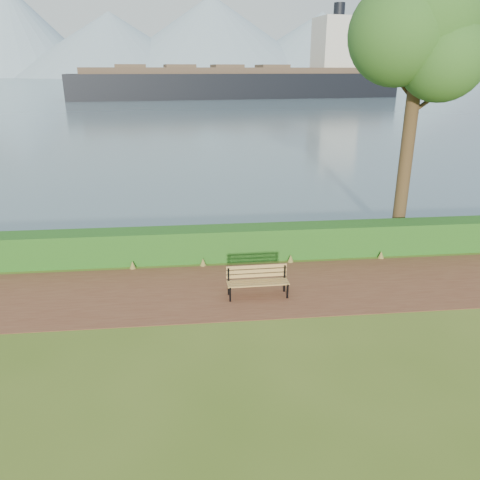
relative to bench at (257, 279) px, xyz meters
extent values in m
plane|color=#48631C|center=(-0.26, 0.08, -0.46)|extent=(140.00, 140.00, 0.00)
cube|color=brown|center=(-0.26, 0.38, -0.46)|extent=(40.00, 3.40, 0.01)
cube|color=#144714|center=(-0.26, 2.68, 0.04)|extent=(32.00, 0.85, 1.00)
cube|color=#445F6D|center=(-0.26, 260.08, -0.46)|extent=(700.00, 510.00, 0.00)
cone|color=#809AAB|center=(-140.26, 410.08, 34.54)|extent=(140.00, 140.00, 70.00)
cone|color=#809AAB|center=(-60.26, 395.08, 23.54)|extent=(160.00, 160.00, 48.00)
cone|color=#809AAB|center=(19.74, 405.08, 30.54)|extent=(190.00, 190.00, 62.00)
cone|color=#809AAB|center=(109.74, 400.08, 24.54)|extent=(170.00, 170.00, 50.00)
cone|color=#809AAB|center=(199.74, 410.08, 28.54)|extent=(150.00, 150.00, 58.00)
cone|color=#809AAB|center=(-10.26, 430.08, 17.04)|extent=(120.00, 120.00, 35.00)
cone|color=#809AAB|center=(149.74, 425.08, 19.54)|extent=(130.00, 130.00, 40.00)
cube|color=black|center=(-0.74, -0.30, -0.26)|extent=(0.05, 0.05, 0.40)
cube|color=black|center=(-0.75, 0.10, -0.08)|extent=(0.05, 0.05, 0.77)
cube|color=black|center=(-0.75, -0.10, -0.09)|extent=(0.05, 0.46, 0.04)
cube|color=black|center=(0.75, -0.26, -0.26)|extent=(0.05, 0.05, 0.40)
cube|color=black|center=(0.75, 0.13, -0.08)|extent=(0.05, 0.05, 0.77)
cube|color=black|center=(0.75, -0.07, -0.09)|extent=(0.05, 0.46, 0.04)
cube|color=#A4723F|center=(0.01, -0.25, -0.06)|extent=(1.60, 0.12, 0.03)
cube|color=#A4723F|center=(0.00, -0.14, -0.06)|extent=(1.60, 0.12, 0.03)
cube|color=#A4723F|center=(0.00, -0.03, -0.06)|extent=(1.60, 0.12, 0.03)
cube|color=#A4723F|center=(0.00, 0.09, -0.06)|extent=(1.60, 0.12, 0.03)
cube|color=#A4723F|center=(0.00, 0.14, 0.05)|extent=(1.60, 0.07, 0.09)
cube|color=#A4723F|center=(0.00, 0.14, 0.17)|extent=(1.60, 0.07, 0.09)
cube|color=#A4723F|center=(0.00, 0.14, 0.29)|extent=(1.60, 0.07, 0.09)
cylinder|color=#3C2818|center=(5.38, 3.58, 3.35)|extent=(0.42, 0.42, 7.63)
sphere|color=#26541C|center=(5.38, 3.58, 6.53)|extent=(3.60, 3.60, 3.60)
sphere|color=#26541C|center=(6.28, 4.01, 5.90)|extent=(2.75, 2.75, 2.75)
sphere|color=#26541C|center=(4.56, 3.27, 6.11)|extent=(2.97, 2.97, 2.97)
sphere|color=#26541C|center=(5.78, 2.89, 5.47)|extent=(2.54, 2.54, 2.54)
sphere|color=#26541C|center=(4.88, 4.16, 7.06)|extent=(2.33, 2.33, 2.33)
cylinder|color=#3C2818|center=(5.85, 3.58, 4.20)|extent=(1.11, 0.13, 0.83)
cylinder|color=#3C2818|center=(4.95, 3.69, 4.73)|extent=(0.86, 0.40, 0.76)
cube|color=black|center=(8.78, 90.41, 0.99)|extent=(68.44, 19.96, 6.76)
cube|color=#4D3C2E|center=(8.78, 90.41, 4.95)|extent=(62.93, 18.16, 1.16)
cube|color=beige|center=(30.20, 93.43, 10.17)|extent=(9.72, 9.10, 10.63)
cylinder|color=black|center=(30.20, 93.43, 16.45)|extent=(2.32, 2.32, 3.38)
cube|color=brown|center=(-12.65, 87.39, 5.72)|extent=(6.63, 7.12, 0.77)
cube|color=brown|center=(-3.08, 88.73, 5.72)|extent=(6.63, 7.12, 0.77)
cube|color=brown|center=(6.48, 90.08, 5.72)|extent=(6.63, 7.12, 0.77)
cube|color=brown|center=(16.04, 91.43, 5.72)|extent=(6.63, 7.12, 0.77)
camera|label=1|loc=(-1.63, -10.99, 5.14)|focal=35.00mm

